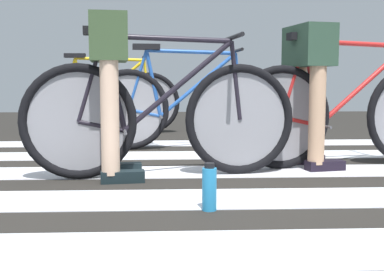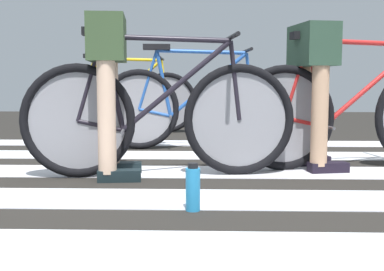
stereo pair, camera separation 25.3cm
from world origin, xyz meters
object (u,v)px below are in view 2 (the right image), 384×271
(cyclist_1_of_4, at_px, (109,74))
(bicycle_3_of_4, at_px, (196,106))
(bicycle_2_of_4, at_px, (354,113))
(bicycle_4_of_4, at_px, (124,100))
(water_bottle, at_px, (193,188))
(cyclist_2_of_4, at_px, (313,76))
(bicycle_1_of_4, at_px, (159,116))

(cyclist_1_of_4, distance_m, bicycle_3_of_4, 1.46)
(bicycle_2_of_4, xyz_separation_m, bicycle_3_of_4, (-1.12, 0.97, 0.00))
(bicycle_4_of_4, xyz_separation_m, water_bottle, (0.93, -3.56, -0.28))
(cyclist_1_of_4, relative_size, cyclist_2_of_4, 1.02)
(bicycle_3_of_4, relative_size, water_bottle, 7.70)
(bicycle_1_of_4, distance_m, cyclist_1_of_4, 0.41)
(bicycle_2_of_4, height_order, bicycle_3_of_4, same)
(cyclist_2_of_4, bearing_deg, bicycle_1_of_4, -175.71)
(bicycle_1_of_4, xyz_separation_m, cyclist_1_of_4, (-0.31, -0.04, 0.27))
(bicycle_3_of_4, relative_size, bicycle_4_of_4, 1.00)
(bicycle_1_of_4, distance_m, water_bottle, 0.91)
(cyclist_1_of_4, distance_m, water_bottle, 1.11)
(cyclist_2_of_4, height_order, water_bottle, cyclist_2_of_4)
(bicycle_4_of_4, height_order, water_bottle, bicycle_4_of_4)
(bicycle_2_of_4, bearing_deg, bicycle_4_of_4, 119.08)
(bicycle_1_of_4, xyz_separation_m, cyclist_2_of_4, (1.02, 0.28, 0.25))
(bicycle_2_of_4, xyz_separation_m, water_bottle, (-1.08, -1.18, -0.28))
(bicycle_2_of_4, relative_size, cyclist_2_of_4, 1.74)
(bicycle_3_of_4, bearing_deg, cyclist_2_of_4, -56.47)
(cyclist_1_of_4, height_order, water_bottle, cyclist_1_of_4)
(cyclist_1_of_4, height_order, bicycle_2_of_4, cyclist_1_of_4)
(water_bottle, bearing_deg, bicycle_4_of_4, 104.70)
(bicycle_1_of_4, xyz_separation_m, bicycle_4_of_4, (-0.69, 2.73, 0.00))
(bicycle_3_of_4, xyz_separation_m, bicycle_4_of_4, (-0.89, 1.42, 0.00))
(bicycle_3_of_4, height_order, water_bottle, bicycle_3_of_4)
(cyclist_2_of_4, bearing_deg, water_bottle, -136.01)
(bicycle_1_of_4, relative_size, bicycle_2_of_4, 1.01)
(bicycle_2_of_4, xyz_separation_m, cyclist_2_of_4, (-0.30, -0.06, 0.25))
(cyclist_2_of_4, distance_m, bicycle_4_of_4, 3.00)
(bicycle_2_of_4, relative_size, water_bottle, 7.61)
(bicycle_4_of_4, relative_size, water_bottle, 7.71)
(bicycle_4_of_4, bearing_deg, bicycle_3_of_4, -59.07)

